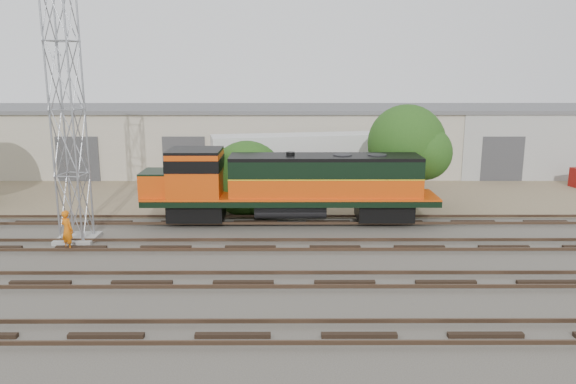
{
  "coord_description": "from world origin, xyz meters",
  "views": [
    {
      "loc": [
        1.69,
        -23.84,
        8.28
      ],
      "look_at": [
        1.78,
        4.0,
        2.2
      ],
      "focal_mm": 35.0,
      "sensor_mm": 36.0,
      "label": 1
    }
  ],
  "objects_px": {
    "signal_tower": "(68,115)",
    "worker": "(67,230)",
    "locomotive": "(285,184)",
    "semi_trailer": "(312,156)"
  },
  "relations": [
    {
      "from": "signal_tower",
      "to": "worker",
      "type": "distance_m",
      "value": 5.43
    },
    {
      "from": "locomotive",
      "to": "signal_tower",
      "type": "height_order",
      "value": "signal_tower"
    },
    {
      "from": "worker",
      "to": "semi_trailer",
      "type": "xyz_separation_m",
      "value": [
        12.04,
        12.71,
        1.57
      ]
    },
    {
      "from": "worker",
      "to": "locomotive",
      "type": "bearing_deg",
      "value": -126.44
    },
    {
      "from": "worker",
      "to": "semi_trailer",
      "type": "bearing_deg",
      "value": -103.85
    },
    {
      "from": "locomotive",
      "to": "worker",
      "type": "relative_size",
      "value": 8.43
    },
    {
      "from": "locomotive",
      "to": "signal_tower",
      "type": "xyz_separation_m",
      "value": [
        -10.29,
        -3.15,
        3.97
      ]
    },
    {
      "from": "signal_tower",
      "to": "semi_trailer",
      "type": "bearing_deg",
      "value": 43.07
    },
    {
      "from": "locomotive",
      "to": "semi_trailer",
      "type": "distance_m",
      "value": 8.38
    },
    {
      "from": "worker",
      "to": "signal_tower",
      "type": "bearing_deg",
      "value": -57.59
    }
  ]
}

